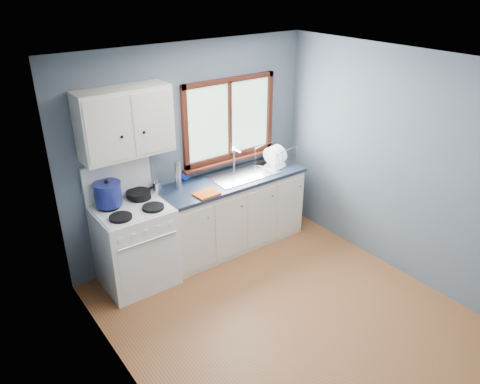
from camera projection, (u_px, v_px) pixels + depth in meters
floor at (288, 318)px, 4.75m from camera, size 3.20×3.60×0.02m
ceiling at (303, 66)px, 3.65m from camera, size 3.20×3.60×0.02m
wall_back at (191, 151)px, 5.51m from camera, size 3.20×0.02×2.50m
wall_left at (128, 271)px, 3.34m from camera, size 0.02×3.60×2.50m
wall_right at (405, 167)px, 5.06m from camera, size 0.02×3.60×2.50m
gas_range at (135, 243)px, 5.09m from camera, size 0.76×0.69×1.36m
base_cabinets at (232, 215)px, 5.83m from camera, size 1.85×0.60×0.88m
countertop at (231, 180)px, 5.62m from camera, size 1.89×0.64×0.04m
sink at (243, 179)px, 5.74m from camera, size 0.84×0.46×0.44m
window at (230, 125)px, 5.67m from camera, size 1.36×0.10×1.03m
upper_cabinets at (125, 122)px, 4.69m from camera, size 0.95×0.35×0.70m
skillet at (139, 193)px, 5.08m from camera, size 0.42×0.33×0.05m
stockpot at (108, 194)px, 4.85m from camera, size 0.34×0.34×0.28m
utensil_crock at (157, 187)px, 5.22m from camera, size 0.14×0.14×0.34m
thermos at (178, 175)px, 5.29m from camera, size 0.09×0.09×0.33m
soap_bottle at (186, 171)px, 5.48m from camera, size 0.11×0.11×0.26m
dish_towel at (207, 194)px, 5.20m from camera, size 0.28×0.21×0.02m
dish_rack at (276, 159)px, 6.00m from camera, size 0.53×0.45×0.24m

